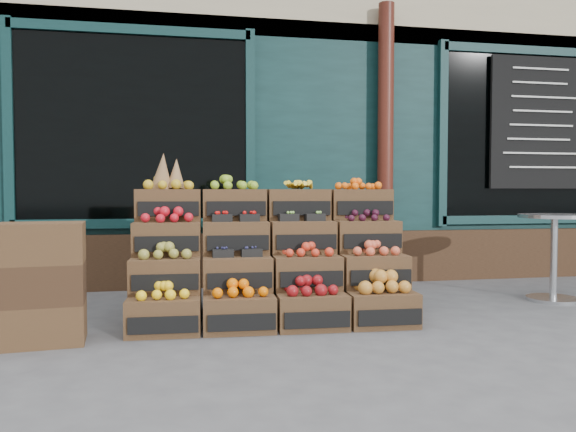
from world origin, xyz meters
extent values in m
plane|color=#4E4E51|center=(0.00, 0.00, 0.00)|extent=(60.00, 60.00, 0.00)
cube|color=#0C2A2A|center=(0.00, 5.20, 2.40)|extent=(12.00, 6.00, 4.80)
cube|color=#0C2A2A|center=(0.00, 2.25, 1.50)|extent=(12.00, 0.12, 3.00)
cube|color=#372316|center=(0.00, 2.18, 0.30)|extent=(12.00, 0.18, 0.60)
cube|color=black|center=(-1.60, 2.18, 1.75)|extent=(2.40, 0.06, 2.00)
cube|color=black|center=(3.20, 2.18, 1.75)|extent=(2.40, 0.06, 2.00)
cylinder|color=#481910|center=(1.20, 2.05, 1.60)|extent=(0.18, 0.18, 3.20)
cube|color=black|center=(3.20, 2.10, 1.90)|extent=(1.30, 0.04, 1.60)
cube|color=#4A311D|center=(-1.25, 0.18, 0.14)|extent=(0.56, 0.40, 0.27)
cube|color=black|center=(-1.26, -0.02, 0.11)|extent=(0.50, 0.04, 0.12)
cube|color=yellow|center=(-1.25, 0.18, 0.31)|extent=(0.45, 0.30, 0.09)
cube|color=#4A311D|center=(-0.69, 0.15, 0.14)|extent=(0.56, 0.40, 0.27)
cube|color=black|center=(-0.70, -0.05, 0.11)|extent=(0.50, 0.04, 0.12)
cube|color=#EA6302|center=(-0.69, 0.15, 0.32)|extent=(0.45, 0.30, 0.10)
cube|color=#4A311D|center=(-0.12, 0.13, 0.14)|extent=(0.56, 0.40, 0.27)
cube|color=black|center=(-0.13, -0.07, 0.11)|extent=(0.50, 0.04, 0.12)
cube|color=maroon|center=(-0.12, 0.13, 0.32)|extent=(0.45, 0.30, 0.10)
cube|color=#4A311D|center=(0.44, 0.10, 0.14)|extent=(0.56, 0.40, 0.27)
cube|color=black|center=(0.43, -0.10, 0.11)|extent=(0.50, 0.04, 0.12)
cube|color=#B67327|center=(0.44, 0.10, 0.33)|extent=(0.45, 0.30, 0.13)
cube|color=#4A311D|center=(-1.24, 0.41, 0.41)|extent=(0.56, 0.40, 0.27)
cube|color=black|center=(-1.25, 0.21, 0.38)|extent=(0.50, 0.04, 0.12)
cube|color=olive|center=(-1.24, 0.41, 0.59)|extent=(0.45, 0.30, 0.09)
cube|color=#4A311D|center=(-0.68, 0.38, 0.41)|extent=(0.56, 0.40, 0.27)
cube|color=black|center=(-0.68, 0.18, 0.38)|extent=(0.50, 0.04, 0.12)
cube|color=#212146|center=(-0.68, 0.38, 0.56)|extent=(0.45, 0.30, 0.03)
cube|color=#4A311D|center=(-0.11, 0.36, 0.41)|extent=(0.56, 0.40, 0.27)
cube|color=black|center=(-0.12, 0.16, 0.38)|extent=(0.50, 0.04, 0.12)
cube|color=red|center=(-0.11, 0.36, 0.58)|extent=(0.45, 0.30, 0.08)
cube|color=#4A311D|center=(0.45, 0.33, 0.41)|extent=(0.56, 0.40, 0.27)
cube|color=black|center=(0.44, 0.13, 0.38)|extent=(0.50, 0.04, 0.12)
cube|color=#D25133|center=(0.45, 0.33, 0.58)|extent=(0.45, 0.30, 0.09)
cube|color=#4A311D|center=(-1.23, 0.64, 0.68)|extent=(0.56, 0.40, 0.27)
cube|color=black|center=(-1.24, 0.44, 0.65)|extent=(0.50, 0.04, 0.12)
cube|color=red|center=(-1.23, 0.64, 0.86)|extent=(0.45, 0.30, 0.09)
cube|color=#4A311D|center=(-0.67, 0.61, 0.68)|extent=(0.56, 0.40, 0.27)
cube|color=black|center=(-0.67, 0.41, 0.65)|extent=(0.50, 0.04, 0.12)
cube|color=red|center=(-0.67, 0.61, 0.83)|extent=(0.45, 0.30, 0.04)
cube|color=#4A311D|center=(-0.10, 0.59, 0.68)|extent=(0.56, 0.40, 0.27)
cube|color=black|center=(-0.11, 0.39, 0.65)|extent=(0.50, 0.04, 0.12)
cube|color=#7DB649|center=(-0.10, 0.59, 0.83)|extent=(0.45, 0.30, 0.03)
cube|color=#4A311D|center=(0.46, 0.56, 0.68)|extent=(0.56, 0.40, 0.27)
cube|color=black|center=(0.45, 0.36, 0.65)|extent=(0.50, 0.04, 0.12)
cube|color=#320D1E|center=(0.46, 0.56, 0.85)|extent=(0.45, 0.30, 0.07)
cube|color=#4A311D|center=(-1.22, 0.86, 0.95)|extent=(0.56, 0.40, 0.27)
cube|color=black|center=(-1.23, 0.66, 0.92)|extent=(0.50, 0.04, 0.12)
cube|color=gold|center=(-1.22, 0.86, 1.13)|extent=(0.45, 0.30, 0.09)
cube|color=#4A311D|center=(-0.66, 0.84, 0.95)|extent=(0.56, 0.40, 0.27)
cube|color=black|center=(-0.66, 0.64, 0.92)|extent=(0.50, 0.04, 0.12)
cube|color=#7FA926|center=(-0.66, 0.84, 1.13)|extent=(0.45, 0.30, 0.09)
cube|color=#4A311D|center=(-0.09, 0.81, 0.95)|extent=(0.56, 0.40, 0.27)
cube|color=black|center=(-0.10, 0.61, 0.92)|extent=(0.50, 0.04, 0.12)
cube|color=yellow|center=(-0.09, 0.81, 1.12)|extent=(0.45, 0.30, 0.08)
cube|color=#4A311D|center=(0.47, 0.79, 0.95)|extent=(0.56, 0.40, 0.27)
cube|color=black|center=(0.46, 0.59, 0.92)|extent=(0.50, 0.04, 0.12)
cube|color=#F75D0C|center=(0.47, 0.79, 1.12)|extent=(0.45, 0.30, 0.07)
cube|color=#372316|center=(-0.40, 0.37, 0.14)|extent=(2.24, 0.47, 0.27)
cube|color=#372316|center=(-0.38, 0.60, 0.27)|extent=(2.24, 0.47, 0.54)
cube|color=#372316|center=(-0.37, 0.83, 0.41)|extent=(2.24, 0.47, 0.81)
cone|color=olive|center=(-1.27, 0.86, 1.24)|extent=(0.19, 0.19, 0.31)
cone|color=olive|center=(-1.15, 0.91, 1.22)|extent=(0.17, 0.17, 0.27)
cube|color=#4A311D|center=(-2.07, 0.05, 0.14)|extent=(0.60, 0.45, 0.28)
cube|color=#372316|center=(-2.07, 0.05, 0.42)|extent=(0.60, 0.45, 0.28)
cube|color=#4A311D|center=(-2.07, 0.05, 0.71)|extent=(0.60, 0.45, 0.28)
cylinder|color=silver|center=(2.44, 0.75, 0.02)|extent=(0.49, 0.49, 0.03)
cylinder|color=silver|center=(2.44, 0.75, 0.41)|extent=(0.07, 0.07, 0.80)
cylinder|color=silver|center=(2.44, 0.75, 0.83)|extent=(0.67, 0.67, 0.03)
imported|color=#164E24|center=(-2.07, 2.98, 0.88)|extent=(0.73, 0.59, 1.76)
camera|label=1|loc=(-1.12, -4.09, 1.06)|focal=35.00mm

